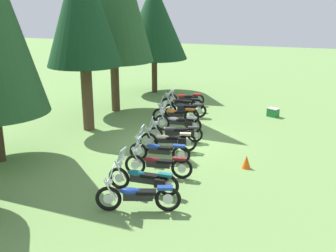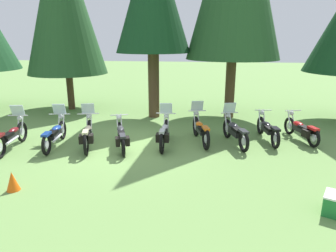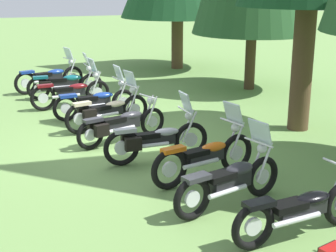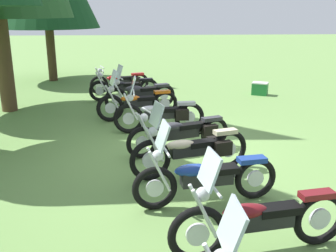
{
  "view_description": "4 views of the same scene",
  "coord_description": "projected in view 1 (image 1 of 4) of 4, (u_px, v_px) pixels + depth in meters",
  "views": [
    {
      "loc": [
        -15.7,
        -5.6,
        5.71
      ],
      "look_at": [
        -0.38,
        0.03,
        0.77
      ],
      "focal_mm": 44.4,
      "sensor_mm": 36.0,
      "label": 1
    },
    {
      "loc": [
        2.73,
        -9.66,
        3.57
      ],
      "look_at": [
        1.52,
        -0.35,
        0.87
      ],
      "focal_mm": 32.56,
      "sensor_mm": 36.0,
      "label": 2
    },
    {
      "loc": [
        10.46,
        -2.66,
        3.57
      ],
      "look_at": [
        1.34,
        0.42,
        0.73
      ],
      "focal_mm": 53.48,
      "sensor_mm": 36.0,
      "label": 3
    },
    {
      "loc": [
        -7.7,
        0.58,
        2.88
      ],
      "look_at": [
        -0.57,
        0.11,
        0.73
      ],
      "focal_mm": 41.14,
      "sensor_mm": 36.0,
      "label": 4
    }
  ],
  "objects": [
    {
      "name": "picnic_cooler",
      "position": [
        273.0,
        112.0,
        21.27
      ],
      "size": [
        0.59,
        0.65,
        0.45
      ],
      "color": "#1E7233",
      "rests_on": "ground_plane"
    },
    {
      "name": "motorcycle_6",
      "position": [
        178.0,
        122.0,
        18.72
      ],
      "size": [
        0.7,
        2.23,
        1.38
      ],
      "rotation": [
        0.0,
        0.0,
        1.61
      ],
      "color": "black",
      "rests_on": "ground_plane"
    },
    {
      "name": "pine_tree_2",
      "position": [
        82.0,
        6.0,
        17.64
      ],
      "size": [
        3.31,
        3.31,
        8.12
      ],
      "color": "#4C3823",
      "rests_on": "ground_plane"
    },
    {
      "name": "motorcycle_2",
      "position": [
        157.0,
        164.0,
        13.92
      ],
      "size": [
        0.68,
        2.32,
        1.37
      ],
      "rotation": [
        0.0,
        0.0,
        1.73
      ],
      "color": "black",
      "rests_on": "ground_plane"
    },
    {
      "name": "motorcycle_3",
      "position": [
        159.0,
        150.0,
        15.24
      ],
      "size": [
        0.74,
        2.29,
        1.35
      ],
      "rotation": [
        0.0,
        0.0,
        1.72
      ],
      "color": "black",
      "rests_on": "ground_plane"
    },
    {
      "name": "motorcycle_5",
      "position": [
        176.0,
        132.0,
        17.34
      ],
      "size": [
        1.01,
        2.24,
        0.99
      ],
      "rotation": [
        0.0,
        0.0,
        1.92
      ],
      "color": "black",
      "rests_on": "ground_plane"
    },
    {
      "name": "pine_tree_4",
      "position": [
        154.0,
        20.0,
        25.74
      ],
      "size": [
        4.17,
        4.17,
        6.9
      ],
      "color": "#42301E",
      "rests_on": "ground_plane"
    },
    {
      "name": "ground_plane",
      "position": [
        172.0,
        141.0,
        17.61
      ],
      "size": [
        80.0,
        80.0,
        0.0
      ],
      "primitive_type": "plane",
      "color": "#6B934C"
    },
    {
      "name": "motorcycle_0",
      "position": [
        137.0,
        195.0,
        11.63
      ],
      "size": [
        0.99,
        2.32,
        1.38
      ],
      "rotation": [
        0.0,
        0.0,
        1.91
      ],
      "color": "black",
      "rests_on": "ground_plane"
    },
    {
      "name": "motorcycle_8",
      "position": [
        184.0,
        108.0,
        21.05
      ],
      "size": [
        0.87,
        2.16,
        1.36
      ],
      "rotation": [
        0.0,
        0.0,
        1.87
      ],
      "color": "black",
      "rests_on": "ground_plane"
    },
    {
      "name": "motorcycle_7",
      "position": [
        175.0,
        114.0,
        20.01
      ],
      "size": [
        0.83,
        2.24,
        1.38
      ],
      "rotation": [
        0.0,
        0.0,
        1.83
      ],
      "color": "black",
      "rests_on": "ground_plane"
    },
    {
      "name": "motorcycle_1",
      "position": [
        144.0,
        178.0,
        12.76
      ],
      "size": [
        0.62,
        2.34,
        1.37
      ],
      "rotation": [
        0.0,
        0.0,
        1.6
      ],
      "color": "black",
      "rests_on": "ground_plane"
    },
    {
      "name": "traffic_cone",
      "position": [
        246.0,
        162.0,
        14.7
      ],
      "size": [
        0.32,
        0.32,
        0.48
      ],
      "primitive_type": "cone",
      "color": "#EA590F",
      "rests_on": "ground_plane"
    },
    {
      "name": "motorcycle_9",
      "position": [
        182.0,
        103.0,
        22.32
      ],
      "size": [
        0.68,
        2.31,
        1.0
      ],
      "rotation": [
        0.0,
        0.0,
        1.71
      ],
      "color": "black",
      "rests_on": "ground_plane"
    },
    {
      "name": "motorcycle_10",
      "position": [
        186.0,
        98.0,
        23.46
      ],
      "size": [
        0.93,
        2.11,
        0.99
      ],
      "rotation": [
        0.0,
        0.0,
        1.87
      ],
      "color": "black",
      "rests_on": "ground_plane"
    },
    {
      "name": "motorcycle_4",
      "position": [
        168.0,
        140.0,
        16.28
      ],
      "size": [
        0.97,
        2.23,
        1.39
      ],
      "rotation": [
        0.0,
        0.0,
        1.86
      ],
      "color": "black",
      "rests_on": "ground_plane"
    }
  ]
}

